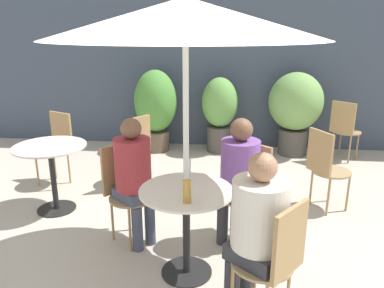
# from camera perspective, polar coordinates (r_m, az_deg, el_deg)

# --- Properties ---
(ground_plane) EXTENTS (20.00, 20.00, 0.00)m
(ground_plane) POSITION_cam_1_polar(r_m,az_deg,el_deg) (3.37, 1.11, -18.34)
(ground_plane) COLOR #B2A899
(storefront_wall) EXTENTS (10.00, 0.06, 3.00)m
(storefront_wall) POSITION_cam_1_polar(r_m,az_deg,el_deg) (6.31, 4.31, 13.03)
(storefront_wall) COLOR #3D4756
(storefront_wall) RESTS_ON ground_plane
(cafe_table_near) EXTENTS (0.74, 0.74, 0.76)m
(cafe_table_near) POSITION_cam_1_polar(r_m,az_deg,el_deg) (3.02, -0.87, -10.26)
(cafe_table_near) COLOR black
(cafe_table_near) RESTS_ON ground_plane
(cafe_table_far) EXTENTS (0.77, 0.77, 0.76)m
(cafe_table_far) POSITION_cam_1_polar(r_m,az_deg,el_deg) (4.34, -20.65, -2.50)
(cafe_table_far) COLOR black
(cafe_table_far) RESTS_ON ground_plane
(bistro_chair_0) EXTENTS (0.49, 0.48, 0.93)m
(bistro_chair_0) POSITION_cam_1_polar(r_m,az_deg,el_deg) (2.59, 12.66, -16.24)
(bistro_chair_0) COLOR #997F56
(bistro_chair_0) RESTS_ON ground_plane
(bistro_chair_1) EXTENTS (0.48, 0.49, 0.93)m
(bistro_chair_1) POSITION_cam_1_polar(r_m,az_deg,el_deg) (3.60, 8.56, -6.02)
(bistro_chair_1) COLOR #997F56
(bistro_chair_1) RESTS_ON ground_plane
(bistro_chair_2) EXTENTS (0.49, 0.48, 0.93)m
(bistro_chair_2) POSITION_cam_1_polar(r_m,az_deg,el_deg) (3.60, -10.19, -6.06)
(bistro_chair_2) COLOR #997F56
(bistro_chair_2) RESTS_ON ground_plane
(bistro_chair_3) EXTENTS (0.48, 0.48, 0.93)m
(bistro_chair_3) POSITION_cam_1_polar(r_m,az_deg,el_deg) (4.77, -8.75, -0.12)
(bistro_chair_3) COLOR #997F56
(bistro_chair_3) RESTS_ON ground_plane
(bistro_chair_4) EXTENTS (0.48, 0.47, 0.93)m
(bistro_chair_4) POSITION_cam_1_polar(r_m,az_deg,el_deg) (4.32, 19.64, -2.84)
(bistro_chair_4) COLOR #997F56
(bistro_chair_4) RESTS_ON ground_plane
(bistro_chair_5) EXTENTS (0.48, 0.49, 0.93)m
(bistro_chair_5) POSITION_cam_1_polar(r_m,az_deg,el_deg) (6.08, 22.20, 2.56)
(bistro_chair_5) COLOR #997F56
(bistro_chair_5) RESTS_ON ground_plane
(bistro_chair_6) EXTENTS (0.46, 0.47, 0.93)m
(bistro_chair_6) POSITION_cam_1_polar(r_m,az_deg,el_deg) (5.13, -19.91, 0.26)
(bistro_chair_6) COLOR #997F56
(bistro_chair_6) RESTS_ON ground_plane
(seated_person_0) EXTENTS (0.48, 0.47, 1.22)m
(seated_person_0) POSITION_cam_1_polar(r_m,az_deg,el_deg) (2.57, 9.89, -11.94)
(seated_person_0) COLOR #2D2D33
(seated_person_0) RESTS_ON ground_plane
(seated_person_1) EXTENTS (0.44, 0.45, 1.21)m
(seated_person_1) POSITION_cam_1_polar(r_m,az_deg,el_deg) (3.42, 7.14, -4.23)
(seated_person_1) COLOR #2D2D33
(seated_person_1) RESTS_ON ground_plane
(seated_person_2) EXTENTS (0.42, 0.41, 1.21)m
(seated_person_2) POSITION_cam_1_polar(r_m,az_deg,el_deg) (3.42, -8.83, -4.19)
(seated_person_2) COLOR #42475B
(seated_person_2) RESTS_ON ground_plane
(beer_glass_0) EXTENTS (0.06, 0.06, 0.17)m
(beer_glass_0) POSITION_cam_1_polar(r_m,az_deg,el_deg) (2.70, -0.76, -7.21)
(beer_glass_0) COLOR #B28433
(beer_glass_0) RESTS_ON cafe_table_near
(beer_glass_1) EXTENTS (0.06, 0.06, 0.18)m
(beer_glass_1) POSITION_cam_1_polar(r_m,az_deg,el_deg) (3.10, -0.69, -3.78)
(beer_glass_1) COLOR silver
(beer_glass_1) RESTS_ON cafe_table_near
(potted_plant_0) EXTENTS (0.69, 0.69, 1.33)m
(potted_plant_0) POSITION_cam_1_polar(r_m,az_deg,el_deg) (6.13, -5.56, 5.86)
(potted_plant_0) COLOR brown
(potted_plant_0) RESTS_ON ground_plane
(potted_plant_1) EXTENTS (0.58, 0.58, 1.22)m
(potted_plant_1) POSITION_cam_1_polar(r_m,az_deg,el_deg) (6.07, 4.23, 5.25)
(potted_plant_1) COLOR #47423D
(potted_plant_1) RESTS_ON ground_plane
(potted_plant_2) EXTENTS (0.84, 0.84, 1.32)m
(potted_plant_2) POSITION_cam_1_polar(r_m,az_deg,el_deg) (6.10, 15.47, 5.59)
(potted_plant_2) COLOR #47423D
(potted_plant_2) RESTS_ON ground_plane
(umbrella) EXTENTS (1.95, 1.95, 2.16)m
(umbrella) POSITION_cam_1_polar(r_m,az_deg,el_deg) (2.68, -1.01, 18.50)
(umbrella) COLOR silver
(umbrella) RESTS_ON ground_plane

